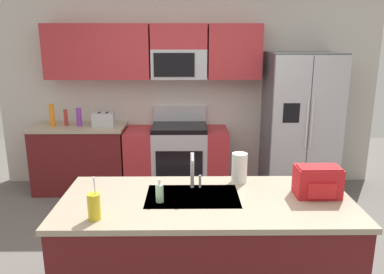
{
  "coord_description": "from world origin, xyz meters",
  "views": [
    {
      "loc": [
        -0.0,
        -3.17,
        2.03
      ],
      "look_at": [
        0.04,
        0.6,
        1.05
      ],
      "focal_mm": 35.89,
      "sensor_mm": 36.0,
      "label": 1
    }
  ],
  "objects_px": {
    "toaster": "(103,119)",
    "bottle_purple": "(79,117)",
    "pepper_mill": "(66,117)",
    "soap_dispenser": "(160,193)",
    "drink_cup_yellow": "(94,206)",
    "bottle_orange": "(52,115)",
    "backpack": "(318,181)",
    "sink_faucet": "(193,168)",
    "paper_towel_roll": "(239,168)",
    "refrigerator": "(300,124)",
    "range_oven": "(177,158)"
  },
  "relations": [
    {
      "from": "sink_faucet",
      "to": "paper_towel_roll",
      "type": "distance_m",
      "value": 0.4
    },
    {
      "from": "bottle_purple",
      "to": "pepper_mill",
      "type": "bearing_deg",
      "value": 168.93
    },
    {
      "from": "bottle_purple",
      "to": "drink_cup_yellow",
      "type": "height_order",
      "value": "drink_cup_yellow"
    },
    {
      "from": "bottle_orange",
      "to": "backpack",
      "type": "bearing_deg",
      "value": -40.29
    },
    {
      "from": "refrigerator",
      "to": "toaster",
      "type": "distance_m",
      "value": 2.58
    },
    {
      "from": "soap_dispenser",
      "to": "toaster",
      "type": "bearing_deg",
      "value": 110.66
    },
    {
      "from": "range_oven",
      "to": "sink_faucet",
      "type": "xyz_separation_m",
      "value": [
        0.19,
        -2.21,
        0.62
      ]
    },
    {
      "from": "bottle_purple",
      "to": "sink_faucet",
      "type": "bearing_deg",
      "value": -55.99
    },
    {
      "from": "range_oven",
      "to": "soap_dispenser",
      "type": "relative_size",
      "value": 8.0
    },
    {
      "from": "pepper_mill",
      "to": "soap_dispenser",
      "type": "distance_m",
      "value": 2.82
    },
    {
      "from": "backpack",
      "to": "sink_faucet",
      "type": "bearing_deg",
      "value": 170.85
    },
    {
      "from": "soap_dispenser",
      "to": "pepper_mill",
      "type": "bearing_deg",
      "value": 119.92
    },
    {
      "from": "bottle_purple",
      "to": "toaster",
      "type": "bearing_deg",
      "value": -2.5
    },
    {
      "from": "pepper_mill",
      "to": "soap_dispenser",
      "type": "xyz_separation_m",
      "value": [
        1.41,
        -2.45,
        -0.04
      ]
    },
    {
      "from": "bottle_orange",
      "to": "backpack",
      "type": "xyz_separation_m",
      "value": [
        2.72,
        -2.31,
        -0.03
      ]
    },
    {
      "from": "bottle_orange",
      "to": "sink_faucet",
      "type": "height_order",
      "value": "bottle_orange"
    },
    {
      "from": "backpack",
      "to": "refrigerator",
      "type": "bearing_deg",
      "value": 77.06
    },
    {
      "from": "range_oven",
      "to": "soap_dispenser",
      "type": "distance_m",
      "value": 2.51
    },
    {
      "from": "range_oven",
      "to": "bottle_orange",
      "type": "distance_m",
      "value": 1.73
    },
    {
      "from": "bottle_orange",
      "to": "range_oven",
      "type": "bearing_deg",
      "value": 1.73
    },
    {
      "from": "backpack",
      "to": "soap_dispenser",
      "type": "bearing_deg",
      "value": -175.28
    },
    {
      "from": "refrigerator",
      "to": "bottle_orange",
      "type": "height_order",
      "value": "refrigerator"
    },
    {
      "from": "paper_towel_roll",
      "to": "drink_cup_yellow",
      "type": "bearing_deg",
      "value": -147.59
    },
    {
      "from": "soap_dispenser",
      "to": "sink_faucet",
      "type": "bearing_deg",
      "value": 45.15
    },
    {
      "from": "bottle_orange",
      "to": "drink_cup_yellow",
      "type": "height_order",
      "value": "same"
    },
    {
      "from": "range_oven",
      "to": "bottle_orange",
      "type": "bearing_deg",
      "value": -178.27
    },
    {
      "from": "pepper_mill",
      "to": "bottle_orange",
      "type": "distance_m",
      "value": 0.17
    },
    {
      "from": "toaster",
      "to": "backpack",
      "type": "height_order",
      "value": "backpack"
    },
    {
      "from": "toaster",
      "to": "bottle_orange",
      "type": "height_order",
      "value": "bottle_orange"
    },
    {
      "from": "backpack",
      "to": "bottle_purple",
      "type": "bearing_deg",
      "value": 135.69
    },
    {
      "from": "bottle_orange",
      "to": "refrigerator",
      "type": "bearing_deg",
      "value": -0.41
    },
    {
      "from": "sink_faucet",
      "to": "drink_cup_yellow",
      "type": "relative_size",
      "value": 0.97
    },
    {
      "from": "toaster",
      "to": "bottle_purple",
      "type": "height_order",
      "value": "bottle_purple"
    },
    {
      "from": "drink_cup_yellow",
      "to": "sink_faucet",
      "type": "bearing_deg",
      "value": 38.14
    },
    {
      "from": "bottle_orange",
      "to": "sink_faucet",
      "type": "distance_m",
      "value": 2.82
    },
    {
      "from": "soap_dispenser",
      "to": "paper_towel_roll",
      "type": "relative_size",
      "value": 0.71
    },
    {
      "from": "refrigerator",
      "to": "backpack",
      "type": "bearing_deg",
      "value": -102.94
    },
    {
      "from": "pepper_mill",
      "to": "drink_cup_yellow",
      "type": "distance_m",
      "value": 2.89
    },
    {
      "from": "pepper_mill",
      "to": "soap_dispenser",
      "type": "bearing_deg",
      "value": -60.08
    },
    {
      "from": "toaster",
      "to": "bottle_orange",
      "type": "xyz_separation_m",
      "value": [
        -0.67,
        0.0,
        0.06
      ]
    },
    {
      "from": "bottle_orange",
      "to": "bottle_purple",
      "type": "height_order",
      "value": "bottle_orange"
    },
    {
      "from": "refrigerator",
      "to": "sink_faucet",
      "type": "distance_m",
      "value": 2.58
    },
    {
      "from": "drink_cup_yellow",
      "to": "backpack",
      "type": "bearing_deg",
      "value": 12.92
    },
    {
      "from": "pepper_mill",
      "to": "sink_faucet",
      "type": "height_order",
      "value": "sink_faucet"
    },
    {
      "from": "bottle_orange",
      "to": "paper_towel_roll",
      "type": "xyz_separation_m",
      "value": [
        2.18,
        -2.02,
        -0.03
      ]
    },
    {
      "from": "toaster",
      "to": "pepper_mill",
      "type": "bearing_deg",
      "value": 174.34
    },
    {
      "from": "toaster",
      "to": "paper_towel_roll",
      "type": "relative_size",
      "value": 1.17
    },
    {
      "from": "drink_cup_yellow",
      "to": "toaster",
      "type": "bearing_deg",
      "value": 100.77
    },
    {
      "from": "bottle_purple",
      "to": "soap_dispenser",
      "type": "xyz_separation_m",
      "value": [
        1.22,
        -2.41,
        -0.05
      ]
    },
    {
      "from": "sink_faucet",
      "to": "soap_dispenser",
      "type": "bearing_deg",
      "value": -134.85
    }
  ]
}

